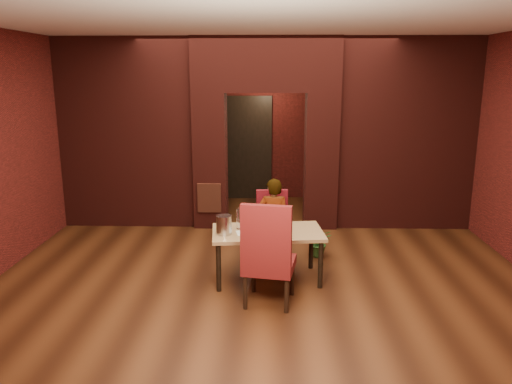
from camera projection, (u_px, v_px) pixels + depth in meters
floor at (264, 267)px, 6.90m from camera, size 8.00×8.00×0.00m
ceiling at (265, 25)px, 6.15m from camera, size 7.00×8.00×0.04m
wall_back at (267, 123)px, 10.41m from camera, size 7.00×0.04×3.20m
wall_front at (254, 272)px, 2.64m from camera, size 7.00×0.04×3.20m
wall_left at (1, 152)px, 6.62m from camera, size 0.04×8.00×3.20m
pillar_left at (211, 160)px, 8.60m from camera, size 0.55×0.55×2.30m
pillar_right at (321, 161)px, 8.55m from camera, size 0.55×0.55×2.30m
lintel at (266, 65)px, 8.20m from camera, size 2.45×0.55×0.90m
wing_wall_left at (128, 134)px, 8.53m from camera, size 2.28×0.35×3.20m
wing_wall_right at (406, 135)px, 8.40m from camera, size 2.28×0.35×3.20m
vent_panel at (209, 198)px, 8.45m from camera, size 0.40×0.03×0.50m
rear_door at (247, 149)px, 10.49m from camera, size 0.90×0.08×2.10m
rear_door_frame at (247, 149)px, 10.45m from camera, size 1.02×0.04×2.22m
dining_table at (267, 255)px, 6.43m from camera, size 1.48×0.93×0.66m
chair_far at (273, 227)px, 7.05m from camera, size 0.48×0.48×0.99m
chair_near at (270, 252)px, 5.72m from camera, size 0.65×0.65×1.24m
person_seated at (273, 221)px, 6.92m from camera, size 0.47×0.32×1.22m
wine_glass_a at (250, 220)px, 6.42m from camera, size 0.09×0.09×0.23m
wine_glass_b at (273, 223)px, 6.33m from camera, size 0.09×0.09×0.21m
wine_glass_c at (280, 226)px, 6.22m from camera, size 0.08×0.08×0.20m
tasting_sheet at (248, 233)px, 6.28m from camera, size 0.32×0.26×0.00m
wine_bucket at (224, 225)px, 6.20m from camera, size 0.20×0.20×0.24m
water_bottle at (239, 218)px, 6.41m from camera, size 0.07×0.07×0.28m
potted_plant at (319, 242)px, 7.28m from camera, size 0.40×0.35×0.42m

